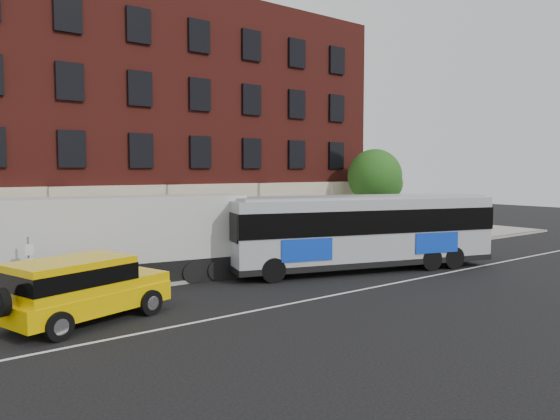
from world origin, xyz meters
TOP-DOWN VIEW (x-y plane):
  - ground at (0.00, 0.00)m, footprint 120.00×120.00m
  - sidewalk at (0.00, 9.00)m, footprint 60.00×6.00m
  - kerb at (0.00, 6.00)m, footprint 60.00×0.25m
  - lane_line at (0.00, 0.50)m, footprint 60.00×0.12m
  - building at (-0.01, 16.92)m, footprint 30.00×12.10m
  - sign_pole at (-8.50, 6.15)m, footprint 0.30×0.20m
  - street_tree at (13.54, 9.48)m, footprint 3.60×3.60m
  - city_bus at (6.09, 3.50)m, footprint 13.67×6.74m
  - yellow_suv at (-7.73, 2.68)m, footprint 5.67×3.58m
  - shipping_container at (-4.87, 7.54)m, footprint 11.60×4.25m

SIDE VIEW (x-z plane):
  - ground at x=0.00m, z-range 0.00..0.00m
  - lane_line at x=0.00m, z-range 0.00..0.01m
  - sidewalk at x=0.00m, z-range 0.00..0.15m
  - kerb at x=0.00m, z-range 0.00..0.15m
  - yellow_suv at x=-7.73m, z-range 0.16..2.27m
  - sign_pole at x=-8.50m, z-range 0.20..2.70m
  - shipping_container at x=-4.87m, z-range -0.02..3.77m
  - city_bus at x=6.09m, z-range 0.19..3.87m
  - street_tree at x=13.54m, z-range 1.31..7.51m
  - building at x=-0.01m, z-range 0.08..15.08m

